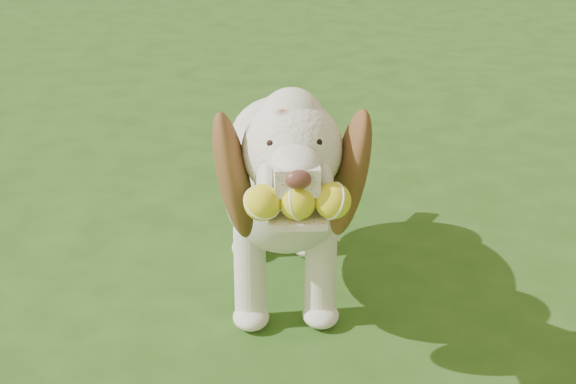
{
  "coord_description": "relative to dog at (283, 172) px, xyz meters",
  "views": [
    {
      "loc": [
        -0.3,
        -2.42,
        1.59
      ],
      "look_at": [
        -0.47,
        0.07,
        0.5
      ],
      "focal_mm": 60.0,
      "sensor_mm": 36.0,
      "label": 1
    }
  ],
  "objects": [
    {
      "name": "ground",
      "position": [
        0.5,
        -0.33,
        -0.46
      ],
      "size": [
        80.0,
        80.0,
        0.0
      ],
      "primitive_type": "plane",
      "color": "#254814",
      "rests_on": "ground"
    },
    {
      "name": "dog",
      "position": [
        0.0,
        0.0,
        0.0
      ],
      "size": [
        0.54,
        1.32,
        0.86
      ],
      "rotation": [
        0.0,
        0.0,
        0.13
      ],
      "color": "silver",
      "rests_on": "ground"
    }
  ]
}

